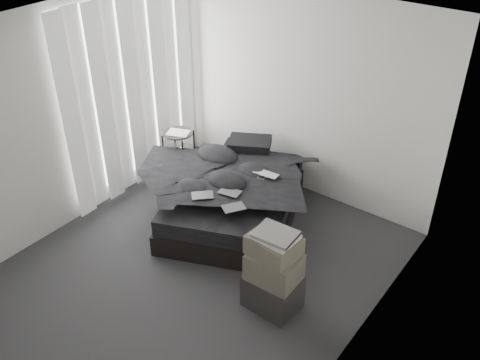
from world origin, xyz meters
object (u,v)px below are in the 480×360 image
Objects in this scene: laptop at (264,171)px; side_stand at (180,157)px; bed at (234,208)px; box_lower at (273,291)px.

side_stand is (-1.41, 0.05, -0.33)m from laptop.
bed is 1.54m from box_lower.
bed is 0.67m from laptop.
bed is 2.62× the size of side_stand.
box_lower is at bearing -60.88° from bed.
box_lower is at bearing -27.10° from side_stand.
box_lower reaches higher than bed.
laptop is at bearing -2.16° from side_stand.
laptop reaches higher than box_lower.
bed is at bearing 141.79° from box_lower.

